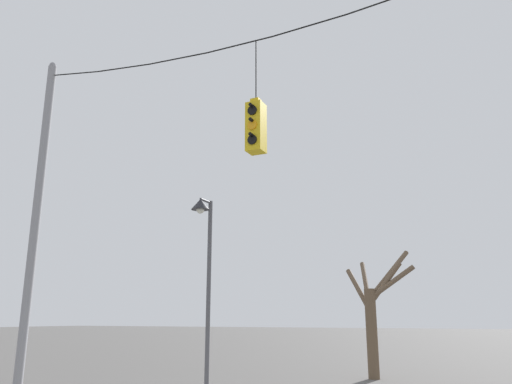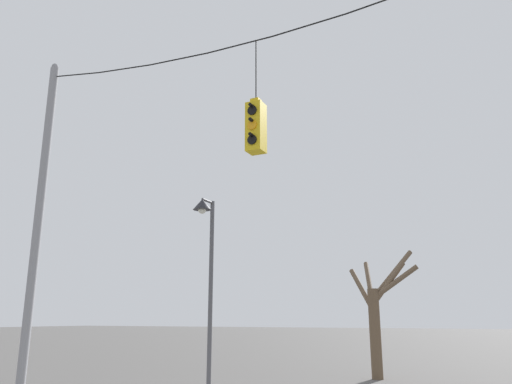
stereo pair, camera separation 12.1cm
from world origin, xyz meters
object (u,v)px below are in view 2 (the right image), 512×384
Objects in this scene: utility_pole_left at (38,222)px; traffic_light_near_left_pole at (256,127)px; street_lamp at (206,245)px; bare_tree at (378,311)px.

traffic_light_near_left_pole is (5.97, 0.00, 1.50)m from utility_pole_left.
street_lamp is at bearing 134.01° from traffic_light_near_left_pole.
traffic_light_near_left_pole reaches higher than street_lamp.
street_lamp is 7.33m from bare_tree.
traffic_light_near_left_pole reaches higher than bare_tree.
traffic_light_near_left_pole is 0.56× the size of bare_tree.
street_lamp is (-3.00, 3.11, -1.86)m from traffic_light_near_left_pole.
traffic_light_near_left_pole is 4.71m from street_lamp.
bare_tree is at bearing 88.62° from traffic_light_near_left_pole.
utility_pole_left is 6.16m from traffic_light_near_left_pole.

